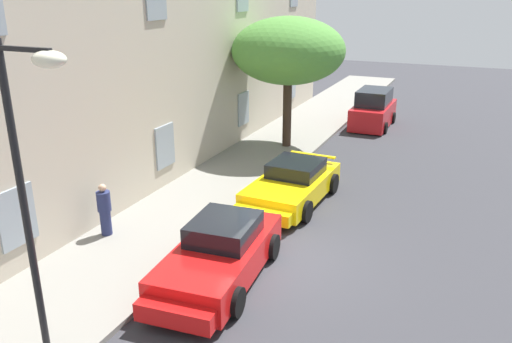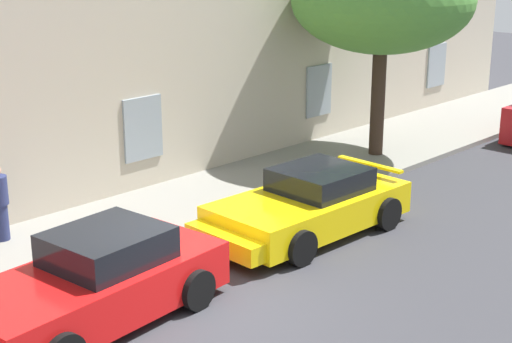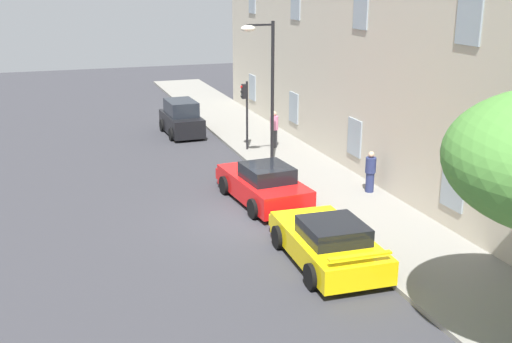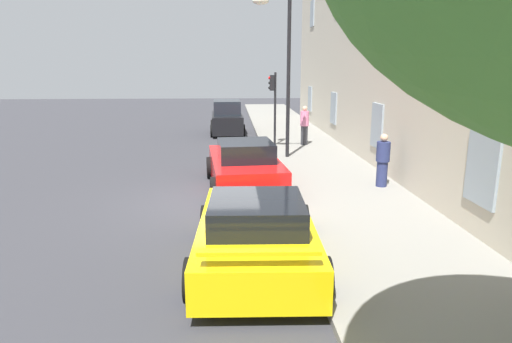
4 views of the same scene
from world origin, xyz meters
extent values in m
plane|color=#333338|center=(0.00, 0.00, 0.00)|extent=(80.00, 80.00, 0.00)
cube|color=gray|center=(0.00, 3.74, 0.07)|extent=(60.00, 3.63, 0.14)
cube|color=#8C99A3|center=(3.26, 5.52, 1.60)|extent=(1.10, 0.06, 1.50)
cube|color=#8C99A3|center=(9.78, 5.52, 1.60)|extent=(1.10, 0.06, 1.50)
cube|color=#8C99A3|center=(16.30, 5.52, 1.60)|extent=(1.10, 0.06, 1.50)
cube|color=red|center=(-1.40, 0.95, 0.56)|extent=(4.53, 2.27, 0.76)
cube|color=black|center=(-1.07, 0.98, 1.20)|extent=(1.88, 1.67, 0.52)
cylinder|color=black|center=(0.03, 0.11, 0.35)|extent=(0.71, 0.30, 0.69)
cylinder|color=black|center=(-0.13, 2.01, 0.35)|extent=(0.71, 0.30, 0.69)
cube|color=yellow|center=(3.96, 0.99, 0.53)|extent=(4.40, 2.17, 0.67)
cube|color=black|center=(4.28, 0.97, 1.10)|extent=(1.79, 1.67, 0.47)
cube|color=yellow|center=(2.05, 1.06, 0.45)|extent=(1.36, 1.90, 0.37)
cube|color=yellow|center=(5.94, 0.91, 1.09)|extent=(0.22, 1.72, 0.06)
cylinder|color=black|center=(2.58, 0.03, 0.35)|extent=(0.71, 0.27, 0.70)
cylinder|color=black|center=(2.65, 2.04, 0.35)|extent=(0.71, 0.27, 0.70)
cylinder|color=black|center=(5.26, -0.07, 0.35)|extent=(0.71, 0.27, 0.70)
cylinder|color=black|center=(5.33, 1.95, 0.35)|extent=(0.71, 0.27, 0.70)
cylinder|color=black|center=(13.99, 1.46, 0.28)|extent=(0.57, 0.20, 0.57)
cylinder|color=#38281E|center=(9.61, 3.31, 1.75)|extent=(0.39, 0.39, 3.21)
cylinder|color=navy|center=(-0.82, 4.94, 0.51)|extent=(0.43, 0.43, 0.74)
camera|label=1|loc=(-11.46, -4.47, 6.91)|focal=36.38mm
camera|label=2|loc=(-7.71, -8.66, 5.91)|focal=54.40mm
camera|label=3|loc=(18.49, -6.11, 7.64)|focal=43.49mm
camera|label=4|loc=(11.66, 0.54, 3.57)|focal=31.49mm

